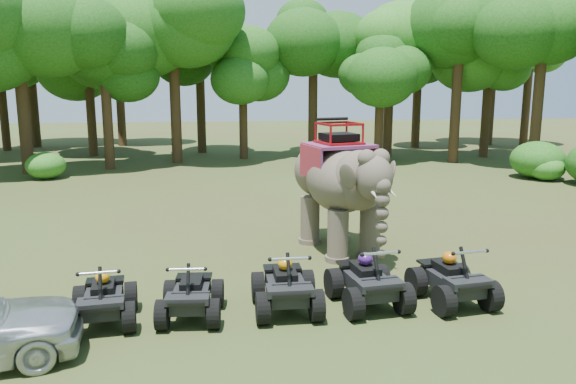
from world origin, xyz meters
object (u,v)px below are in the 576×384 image
Objects in this scene: atv_2 at (286,279)px; atv_3 at (368,274)px; elephant at (339,186)px; atv_1 at (191,288)px; atv_0 at (103,292)px; atv_4 at (453,273)px.

atv_3 reaches higher than atv_2.
elephant reaches higher than atv_2.
atv_1 is at bearing -147.21° from elephant.
atv_0 is 7.08m from atv_4.
atv_1 is at bearing 172.59° from atv_4.
atv_2 is at bearing 174.47° from atv_3.
atv_4 reaches higher than atv_1.
elephant is 4.14m from atv_3.
atv_2 is 3.52m from atv_4.
atv_4 is at bearing -0.68° from atv_2.
atv_0 is (-5.55, -4.15, -1.19)m from elephant.
atv_2 is 0.98× the size of atv_3.
atv_3 is (1.72, 0.05, 0.01)m from atv_2.
atv_0 is 1.02× the size of atv_1.
atv_4 reaches higher than atv_0.
atv_2 is (-1.99, -4.02, -1.14)m from elephant.
atv_0 is at bearing 174.88° from atv_3.
atv_0 is 0.93× the size of atv_2.
elephant is 4.62m from atv_2.
elephant reaches higher than atv_0.
atv_1 is 5.42m from atv_4.
elephant reaches higher than atv_3.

